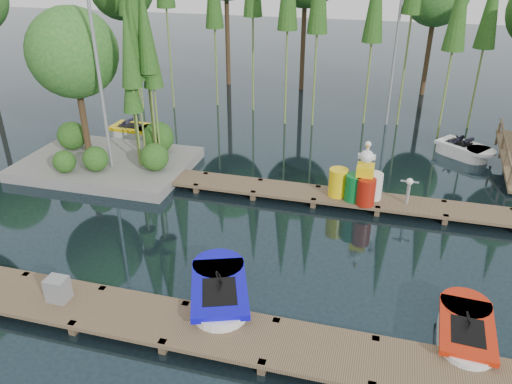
% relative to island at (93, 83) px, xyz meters
% --- Properties ---
extents(ground_plane, '(90.00, 90.00, 0.00)m').
position_rel_island_xyz_m(ground_plane, '(6.30, -3.29, -3.18)').
color(ground_plane, '#1B2C34').
extents(near_dock, '(18.00, 1.50, 0.50)m').
position_rel_island_xyz_m(near_dock, '(6.30, -7.79, -2.95)').
color(near_dock, brown).
rests_on(near_dock, ground).
extents(far_dock, '(15.00, 1.20, 0.50)m').
position_rel_island_xyz_m(far_dock, '(7.30, -0.79, -2.95)').
color(far_dock, brown).
rests_on(far_dock, ground).
extents(island, '(6.20, 4.20, 6.75)m').
position_rel_island_xyz_m(island, '(0.00, 0.00, 0.00)').
color(island, slate).
rests_on(island, ground).
extents(lamp_island, '(0.30, 0.30, 7.25)m').
position_rel_island_xyz_m(lamp_island, '(0.80, -0.79, 1.08)').
color(lamp_island, gray).
rests_on(lamp_island, ground).
extents(lamp_rear, '(0.30, 0.30, 7.25)m').
position_rel_island_xyz_m(lamp_rear, '(10.30, 7.71, 1.08)').
color(lamp_rear, gray).
rests_on(lamp_rear, ground).
extents(boat_blue, '(2.18, 3.10, 0.95)m').
position_rel_island_xyz_m(boat_blue, '(6.95, -6.65, -2.91)').
color(boat_blue, white).
rests_on(boat_blue, ground).
extents(boat_red, '(1.25, 2.51, 0.82)m').
position_rel_island_xyz_m(boat_red, '(12.44, -6.46, -2.95)').
color(boat_red, white).
rests_on(boat_red, ground).
extents(boat_yellow_far, '(2.60, 1.30, 1.27)m').
position_rel_island_xyz_m(boat_yellow_far, '(-0.24, 3.01, -2.91)').
color(boat_yellow_far, white).
rests_on(boat_yellow_far, ground).
extents(boat_white_far, '(2.59, 2.33, 1.14)m').
position_rel_island_xyz_m(boat_white_far, '(13.39, 4.55, -2.93)').
color(boat_white_far, white).
rests_on(boat_white_far, ground).
extents(utility_cabinet, '(0.48, 0.40, 0.58)m').
position_rel_island_xyz_m(utility_cabinet, '(3.42, -7.79, -2.59)').
color(utility_cabinet, gray).
rests_on(utility_cabinet, near_dock).
extents(yellow_barrel, '(0.61, 0.61, 0.92)m').
position_rel_island_xyz_m(yellow_barrel, '(9.01, -0.79, -2.42)').
color(yellow_barrel, yellow).
rests_on(yellow_barrel, far_dock).
extents(drum_cluster, '(1.16, 1.06, 2.00)m').
position_rel_island_xyz_m(drum_cluster, '(9.86, -0.94, -2.30)').
color(drum_cluster, '#0B6628').
rests_on(drum_cluster, far_dock).
extents(seagull_post, '(0.55, 0.30, 0.88)m').
position_rel_island_xyz_m(seagull_post, '(11.21, -0.79, -2.29)').
color(seagull_post, gray).
rests_on(seagull_post, far_dock).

